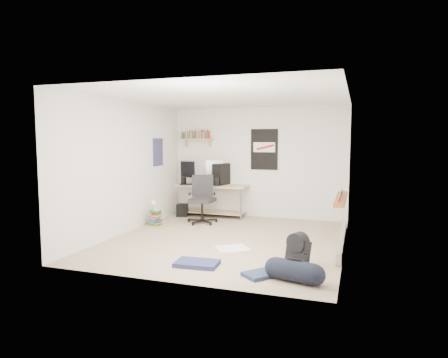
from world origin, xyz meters
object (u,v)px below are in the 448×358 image
(office_chair, at_px, (202,200))
(backpack, at_px, (298,254))
(desk, at_px, (213,200))
(book_stack, at_px, (156,219))
(duffel_bag, at_px, (294,271))

(office_chair, relative_size, backpack, 2.62)
(desk, bearing_deg, backpack, -43.41)
(desk, relative_size, book_stack, 3.92)
(office_chair, bearing_deg, backpack, -64.10)
(duffel_bag, bearing_deg, desk, 137.59)
(desk, distance_m, office_chair, 0.83)
(desk, height_order, duffel_bag, desk)
(desk, distance_m, backpack, 4.00)
(desk, relative_size, duffel_bag, 3.04)
(desk, relative_size, office_chair, 1.59)
(backpack, xyz_separation_m, duffel_bag, (0.04, -0.54, -0.06))
(duffel_bag, xyz_separation_m, book_stack, (-3.21, 2.35, 0.01))
(office_chair, bearing_deg, duffel_bag, -69.57)
(backpack, relative_size, duffel_bag, 0.73)
(desk, distance_m, book_stack, 1.59)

